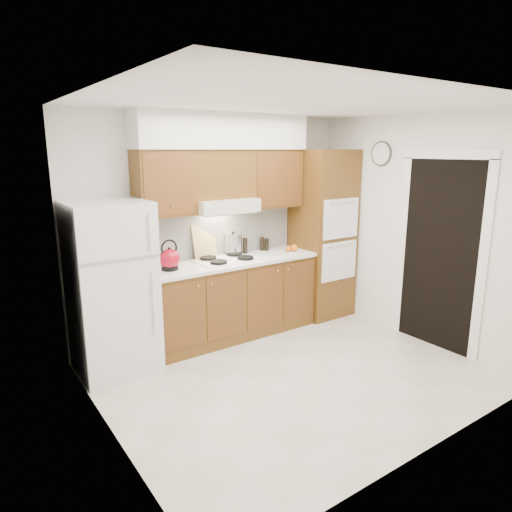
{
  "coord_description": "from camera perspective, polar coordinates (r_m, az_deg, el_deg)",
  "views": [
    {
      "loc": [
        -2.7,
        -3.23,
        2.2
      ],
      "look_at": [
        -0.14,
        0.45,
        1.15
      ],
      "focal_mm": 32.0,
      "sensor_mm": 36.0,
      "label": 1
    }
  ],
  "objects": [
    {
      "name": "floor",
      "position": [
        4.75,
        4.64,
        -14.46
      ],
      "size": [
        3.6,
        3.6,
        0.0
      ],
      "primitive_type": "plane",
      "color": "beige",
      "rests_on": "ground"
    },
    {
      "name": "ceiling",
      "position": [
        4.23,
        5.33,
        18.57
      ],
      "size": [
        3.6,
        3.6,
        0.0
      ],
      "primitive_type": "plane",
      "color": "white",
      "rests_on": "wall_back"
    },
    {
      "name": "wall_back",
      "position": [
        5.52,
        -5.06,
        3.74
      ],
      "size": [
        3.6,
        0.02,
        2.6
      ],
      "primitive_type": "cube",
      "color": "white",
      "rests_on": "floor"
    },
    {
      "name": "wall_left",
      "position": [
        3.47,
        -18.58,
        -2.55
      ],
      "size": [
        0.02,
        3.0,
        2.6
      ],
      "primitive_type": "cube",
      "color": "white",
      "rests_on": "floor"
    },
    {
      "name": "wall_right",
      "position": [
        5.61,
        19.26,
        3.21
      ],
      "size": [
        0.02,
        3.0,
        2.6
      ],
      "primitive_type": "cube",
      "color": "white",
      "rests_on": "floor"
    },
    {
      "name": "fridge",
      "position": [
        4.75,
        -17.6,
        -3.84
      ],
      "size": [
        0.75,
        0.72,
        1.72
      ],
      "primitive_type": "cube",
      "color": "white",
      "rests_on": "floor"
    },
    {
      "name": "base_cabinets",
      "position": [
        5.48,
        -3.08,
        -5.44
      ],
      "size": [
        2.11,
        0.6,
        0.9
      ],
      "primitive_type": "cube",
      "color": "brown",
      "rests_on": "floor"
    },
    {
      "name": "countertop",
      "position": [
        5.35,
        -3.09,
        -0.69
      ],
      "size": [
        2.13,
        0.62,
        0.04
      ],
      "primitive_type": "cube",
      "color": "white",
      "rests_on": "base_cabinets"
    },
    {
      "name": "backsplash",
      "position": [
        5.53,
        -4.74,
        2.93
      ],
      "size": [
        2.11,
        0.03,
        0.56
      ],
      "primitive_type": "cube",
      "color": "white",
      "rests_on": "countertop"
    },
    {
      "name": "oven_cabinet",
      "position": [
        6.14,
        8.26,
        2.73
      ],
      "size": [
        0.7,
        0.65,
        2.2
      ],
      "primitive_type": "cube",
      "color": "brown",
      "rests_on": "floor"
    },
    {
      "name": "upper_cab_left",
      "position": [
        4.99,
        -11.45,
        8.9
      ],
      "size": [
        0.63,
        0.33,
        0.7
      ],
      "primitive_type": "cube",
      "color": "brown",
      "rests_on": "wall_back"
    },
    {
      "name": "upper_cab_right",
      "position": [
        5.71,
        1.98,
        9.66
      ],
      "size": [
        0.73,
        0.33,
        0.7
      ],
      "primitive_type": "cube",
      "color": "brown",
      "rests_on": "wall_back"
    },
    {
      "name": "range_hood",
      "position": [
        5.27,
        -4.13,
        6.34
      ],
      "size": [
        0.75,
        0.45,
        0.15
      ],
      "primitive_type": "cube",
      "color": "silver",
      "rests_on": "wall_back"
    },
    {
      "name": "upper_cab_over_hood",
      "position": [
        5.3,
        -4.53,
        10.17
      ],
      "size": [
        0.75,
        0.33,
        0.55
      ],
      "primitive_type": "cube",
      "color": "brown",
      "rests_on": "range_hood"
    },
    {
      "name": "soffit",
      "position": [
        5.31,
        -4.06,
        15.31
      ],
      "size": [
        2.13,
        0.36,
        0.4
      ],
      "primitive_type": "cube",
      "color": "silver",
      "rests_on": "wall_back"
    },
    {
      "name": "cooktop",
      "position": [
        5.33,
        -3.66,
        -0.45
      ],
      "size": [
        0.74,
        0.5,
        0.01
      ],
      "primitive_type": "cube",
      "color": "white",
      "rests_on": "countertop"
    },
    {
      "name": "doorway",
      "position": [
        5.46,
        21.95,
        0.05
      ],
      "size": [
        0.02,
        0.9,
        2.1
      ],
      "primitive_type": "cube",
      "color": "black",
      "rests_on": "floor"
    },
    {
      "name": "wall_clock",
      "position": [
        5.87,
        15.39,
        12.23
      ],
      "size": [
        0.02,
        0.3,
        0.3
      ],
      "primitive_type": "cylinder",
      "rotation": [
        0.0,
        1.57,
        0.0
      ],
      "color": "#3F3833",
      "rests_on": "wall_right"
    },
    {
      "name": "kettle",
      "position": [
        4.94,
        -10.75,
        -0.38
      ],
      "size": [
        0.26,
        0.26,
        0.22
      ],
      "primitive_type": "sphere",
      "rotation": [
        0.0,
        0.0,
        0.17
      ],
      "color": "maroon",
      "rests_on": "countertop"
    },
    {
      "name": "cutting_board",
      "position": [
        5.41,
        -6.49,
        1.81
      ],
      "size": [
        0.33,
        0.15,
        0.41
      ],
      "primitive_type": "cube",
      "rotation": [
        -0.21,
        0.0,
        0.14
      ],
      "color": "tan",
      "rests_on": "countertop"
    },
    {
      "name": "stock_pot",
      "position": [
        5.57,
        -2.88,
        1.59
      ],
      "size": [
        0.28,
        0.28,
        0.22
      ],
      "primitive_type": "cylinder",
      "rotation": [
        0.0,
        0.0,
        0.41
      ],
      "color": "silver",
      "rests_on": "cooktop"
    },
    {
      "name": "condiment_a",
      "position": [
        5.6,
        -1.36,
        1.26
      ],
      "size": [
        0.07,
        0.07,
        0.21
      ],
      "primitive_type": "cylinder",
      "rotation": [
        0.0,
        0.0,
        -0.26
      ],
      "color": "black",
      "rests_on": "countertop"
    },
    {
      "name": "condiment_b",
      "position": [
        5.82,
        0.79,
        1.55
      ],
      "size": [
        0.07,
        0.07,
        0.17
      ],
      "primitive_type": "cylinder",
      "rotation": [
        0.0,
        0.0,
        -0.37
      ],
      "color": "black",
      "rests_on": "countertop"
    },
    {
      "name": "condiment_c",
      "position": [
        5.82,
        1.35,
        1.46
      ],
      "size": [
        0.06,
        0.06,
        0.16
      ],
      "primitive_type": "cylinder",
      "rotation": [
        0.0,
        0.0,
        0.04
      ],
      "color": "black",
      "rests_on": "countertop"
    },
    {
      "name": "orange_near",
      "position": [
        5.77,
        4.04,
        0.9
      ],
      "size": [
        0.08,
        0.08,
        0.07
      ],
      "primitive_type": "sphere",
      "rotation": [
        0.0,
        0.0,
        0.11
      ],
      "color": "#DA630B",
      "rests_on": "countertop"
    },
    {
      "name": "orange_far",
      "position": [
        5.8,
        4.81,
        1.03
      ],
      "size": [
        0.1,
        0.1,
        0.09
      ],
      "primitive_type": "sphere",
      "rotation": [
        0.0,
        0.0,
        0.07
      ],
      "color": "#FF5A0D",
      "rests_on": "countertop"
    }
  ]
}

